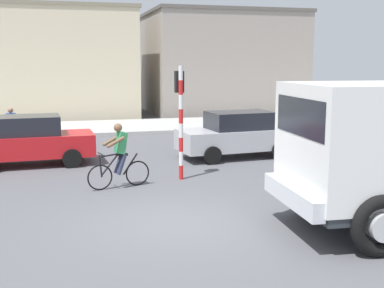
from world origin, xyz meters
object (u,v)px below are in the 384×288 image
at_px(cyclist, 119,156).
at_px(car_white_mid, 28,140).
at_px(pedestrian_near_kerb, 11,128).
at_px(traffic_light_pole, 180,106).
at_px(car_far_side, 237,134).
at_px(car_red_near, 343,125).

distance_m(cyclist, car_white_mid, 4.45).
bearing_deg(car_white_mid, pedestrian_near_kerb, 104.03).
xyz_separation_m(traffic_light_pole, pedestrian_near_kerb, (-5.02, 6.15, -1.22)).
height_order(traffic_light_pole, car_far_side, traffic_light_pole).
height_order(cyclist, pedestrian_near_kerb, cyclist).
relative_size(traffic_light_pole, car_far_side, 0.77).
bearing_deg(car_white_mid, traffic_light_pole, -36.17).
relative_size(cyclist, car_white_mid, 0.42).
height_order(car_white_mid, pedestrian_near_kerb, pedestrian_near_kerb).
bearing_deg(traffic_light_pole, car_red_near, 26.79).
bearing_deg(traffic_light_pole, pedestrian_near_kerb, 129.23).
bearing_deg(car_far_side, cyclist, -144.32).
relative_size(traffic_light_pole, car_white_mid, 0.79).
distance_m(traffic_light_pole, car_far_side, 3.96).
height_order(car_red_near, pedestrian_near_kerb, pedestrian_near_kerb).
height_order(traffic_light_pole, car_red_near, traffic_light_pole).
height_order(cyclist, car_white_mid, cyclist).
bearing_deg(traffic_light_pole, cyclist, -161.64).
xyz_separation_m(car_white_mid, pedestrian_near_kerb, (-0.76, 3.03, 0.03)).
height_order(cyclist, car_far_side, cyclist).
height_order(traffic_light_pole, car_white_mid, traffic_light_pole).
bearing_deg(cyclist, car_red_near, 25.25).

